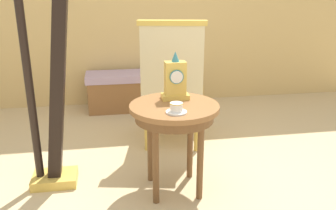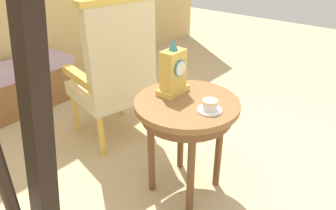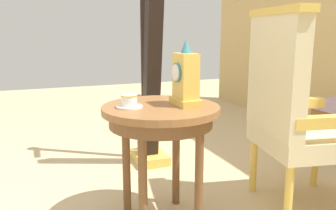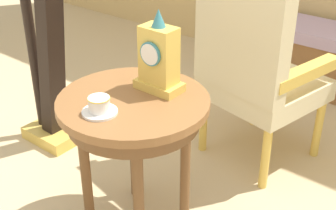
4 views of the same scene
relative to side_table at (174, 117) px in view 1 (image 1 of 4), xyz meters
The scene contains 7 objects.
ground_plane 0.57m from the side_table, 109.19° to the right, with size 10.00×10.00×0.00m, color tan.
side_table is the anchor object (origin of this frame).
teacup_left 0.20m from the side_table, 96.12° to the right, with size 0.13×0.13×0.07m.
mantel_clock 0.25m from the side_table, 76.86° to the left, with size 0.19×0.11×0.34m.
armchair 0.76m from the side_table, 80.83° to the left, with size 0.63×0.63×1.14m.
harp 0.88m from the side_table, 164.75° to the left, with size 0.40×0.24×1.89m.
window_bench 1.89m from the side_table, 94.80° to the left, with size 1.07×0.40×0.44m.
Camera 1 is at (-0.39, -2.14, 1.40)m, focal length 38.28 mm.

